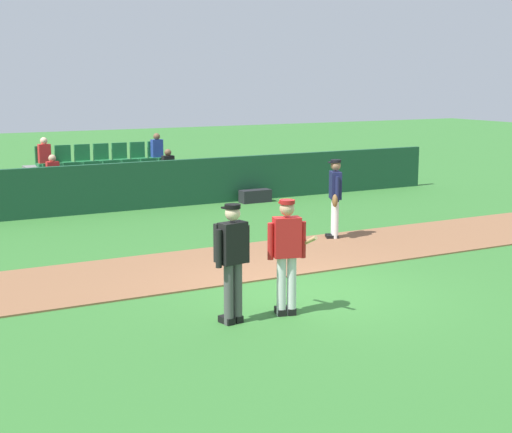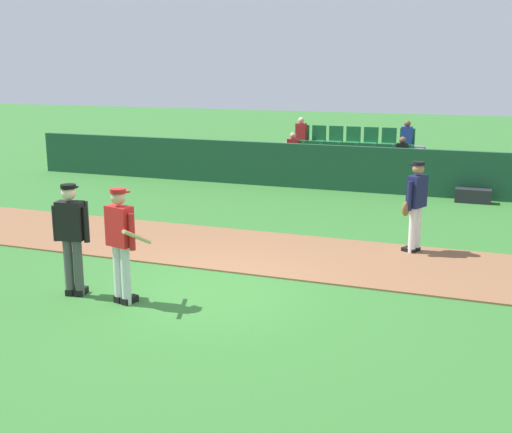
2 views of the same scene
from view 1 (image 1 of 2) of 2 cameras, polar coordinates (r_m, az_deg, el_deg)
ground_plane at (r=12.92m, az=3.74°, el=-5.63°), size 80.00×80.00×0.00m
infield_dirt_path at (r=14.92m, az=-1.18°, el=-3.37°), size 28.00×2.79×0.03m
dugout_fence at (r=20.87m, az=-9.67°, el=2.18°), size 20.00×0.16×1.29m
stadium_bleachers at (r=22.25m, az=-10.88°, el=2.27°), size 4.45×2.10×1.90m
batter_red_jersey at (r=11.48m, az=2.30°, el=-2.66°), size 0.60×0.80×1.76m
umpire_home_plate at (r=11.09m, az=-1.79°, el=-2.95°), size 0.58×0.36×1.76m
runner_navy_jersey at (r=16.98m, az=5.85°, el=1.52°), size 0.44×0.61×1.76m
equipment_bag at (r=22.01m, az=-0.05°, el=1.52°), size 0.90×0.36×0.36m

